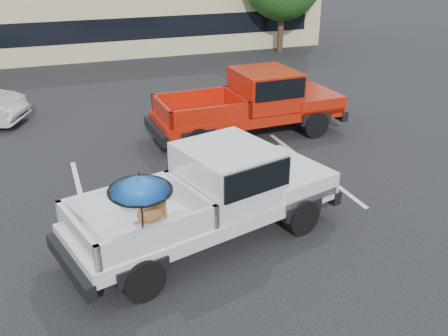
{
  "coord_description": "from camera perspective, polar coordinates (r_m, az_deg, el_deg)",
  "views": [
    {
      "loc": [
        -3.51,
        -8.6,
        5.51
      ],
      "look_at": [
        -0.26,
        0.04,
        1.3
      ],
      "focal_mm": 40.0,
      "sensor_mm": 36.0,
      "label": 1
    }
  ],
  "objects": [
    {
      "name": "stripe_left",
      "position": [
        11.96,
        -15.85,
        -3.94
      ],
      "size": [
        0.12,
        5.0,
        0.01
      ],
      "primitive_type": "cube",
      "color": "silver",
      "rests_on": "ground"
    },
    {
      "name": "stripe_right",
      "position": [
        13.61,
        9.98,
        0.24
      ],
      "size": [
        0.12,
        5.0,
        0.01
      ],
      "primitive_type": "cube",
      "color": "silver",
      "rests_on": "ground"
    },
    {
      "name": "red_pickup",
      "position": [
        15.45,
        4.06,
        7.78
      ],
      "size": [
        6.04,
        2.36,
        1.97
      ],
      "rotation": [
        0.0,
        0.0,
        0.03
      ],
      "color": "black",
      "rests_on": "ground"
    },
    {
      "name": "ground",
      "position": [
        10.8,
        1.36,
        -6.17
      ],
      "size": [
        90.0,
        90.0,
        0.0
      ],
      "primitive_type": "plane",
      "color": "black",
      "rests_on": "ground"
    },
    {
      "name": "silver_pickup",
      "position": [
        9.84,
        -0.69,
        -2.44
      ],
      "size": [
        6.0,
        3.33,
        2.06
      ],
      "rotation": [
        0.0,
        0.0,
        0.26
      ],
      "color": "black",
      "rests_on": "ground"
    }
  ]
}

